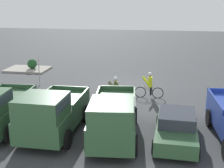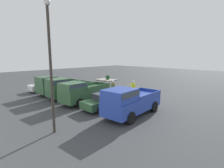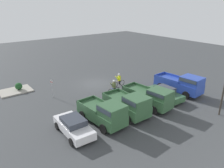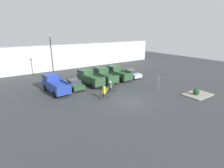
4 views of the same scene
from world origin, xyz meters
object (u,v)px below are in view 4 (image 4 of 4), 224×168
(pickup_truck_1, at_px, (89,77))
(cyclist_0, at_px, (110,86))
(cyclist_1, at_px, (104,92))
(lamppost, at_px, (52,55))
(pickup_truck_2, at_px, (104,75))
(sedan_1, at_px, (131,73))
(pickup_truck_0, at_px, (55,83))
(pickup_truck_3, at_px, (117,73))
(shrub, at_px, (196,92))
(fire_lane_sign, at_px, (159,82))
(sedan_0, at_px, (74,84))

(pickup_truck_1, xyz_separation_m, cyclist_0, (0.71, -5.02, -0.27))
(cyclist_1, height_order, lamppost, lamppost)
(pickup_truck_2, xyz_separation_m, sedan_1, (5.60, -0.39, -0.46))
(pickup_truck_1, relative_size, lamppost, 0.70)
(cyclist_0, bearing_deg, pickup_truck_2, 67.14)
(pickup_truck_0, height_order, pickup_truck_3, pickup_truck_0)
(sedan_1, bearing_deg, cyclist_0, -148.87)
(pickup_truck_1, relative_size, sedan_1, 1.24)
(lamppost, xyz_separation_m, shrub, (13.42, -17.82, -3.89))
(pickup_truck_2, relative_size, fire_lane_sign, 2.29)
(pickup_truck_0, xyz_separation_m, pickup_truck_3, (11.20, 0.27, -0.04))
(sedan_0, distance_m, pickup_truck_3, 8.39)
(pickup_truck_1, xyz_separation_m, sedan_1, (8.44, -0.35, -0.44))
(pickup_truck_0, bearing_deg, cyclist_1, -55.04)
(pickup_truck_3, height_order, cyclist_0, pickup_truck_3)
(sedan_0, height_order, pickup_truck_1, pickup_truck_1)
(fire_lane_sign, bearing_deg, sedan_1, 78.92)
(pickup_truck_3, distance_m, fire_lane_sign, 8.37)
(pickup_truck_0, height_order, cyclist_1, pickup_truck_0)
(sedan_0, height_order, sedan_1, sedan_1)
(sedan_0, distance_m, fire_lane_sign, 12.45)
(lamppost, relative_size, shrub, 9.15)
(pickup_truck_3, xyz_separation_m, cyclist_1, (-6.86, -6.48, -0.29))
(shrub, bearing_deg, pickup_truck_2, 117.16)
(pickup_truck_0, relative_size, sedan_0, 1.29)
(sedan_0, relative_size, lamppost, 0.57)
(pickup_truck_0, distance_m, fire_lane_sign, 14.82)
(pickup_truck_3, bearing_deg, shrub, -73.53)
(pickup_truck_2, relative_size, sedan_1, 1.12)
(sedan_0, bearing_deg, pickup_truck_2, 4.76)
(cyclist_1, bearing_deg, lamppost, 103.62)
(pickup_truck_0, xyz_separation_m, pickup_truck_1, (5.59, 0.28, -0.05))
(pickup_truck_3, bearing_deg, pickup_truck_0, -178.61)
(fire_lane_sign, bearing_deg, sedan_0, 140.85)
(fire_lane_sign, bearing_deg, lamppost, 129.14)
(pickup_truck_3, relative_size, shrub, 5.91)
(cyclist_0, bearing_deg, sedan_1, 31.13)
(cyclist_0, bearing_deg, fire_lane_sign, -27.88)
(pickup_truck_2, height_order, cyclist_0, pickup_truck_2)
(sedan_0, height_order, pickup_truck_3, pickup_truck_3)
(pickup_truck_2, distance_m, fire_lane_sign, 9.25)
(pickup_truck_2, xyz_separation_m, pickup_truck_3, (2.77, -0.05, -0.02))
(pickup_truck_2, bearing_deg, shrub, -62.84)
(pickup_truck_1, distance_m, shrub, 15.71)
(sedan_1, distance_m, cyclist_1, 11.47)
(pickup_truck_1, distance_m, pickup_truck_3, 5.61)
(fire_lane_sign, distance_m, lamppost, 17.66)
(pickup_truck_1, xyz_separation_m, shrub, (9.34, -12.63, -0.58))
(cyclist_0, bearing_deg, lamppost, 115.15)
(sedan_1, bearing_deg, pickup_truck_2, 176.05)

